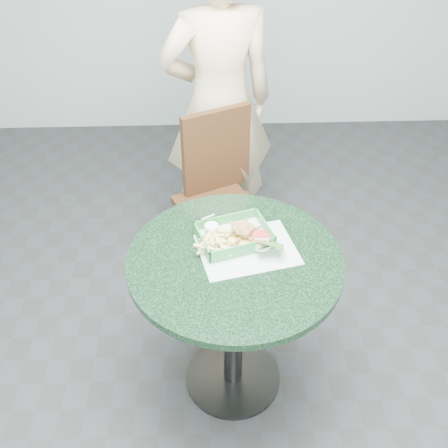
{
  "coord_description": "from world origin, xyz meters",
  "views": [
    {
      "loc": [
        -0.1,
        -1.46,
        2.12
      ],
      "look_at": [
        -0.04,
        0.1,
        0.85
      ],
      "focal_mm": 42.0,
      "sensor_mm": 36.0,
      "label": 1
    }
  ],
  "objects_px": {
    "diner_person": "(219,83)",
    "food_basket": "(234,241)",
    "cafe_table": "(234,292)",
    "crab_sandwich": "(242,237)",
    "dining_chair": "(217,187)",
    "sauce_ramekin": "(214,227)"
  },
  "relations": [
    {
      "from": "food_basket",
      "to": "crab_sandwich",
      "type": "height_order",
      "value": "crab_sandwich"
    },
    {
      "from": "diner_person",
      "to": "food_basket",
      "type": "height_order",
      "value": "diner_person"
    },
    {
      "from": "dining_chair",
      "to": "crab_sandwich",
      "type": "xyz_separation_m",
      "value": [
        0.08,
        -0.73,
        0.27
      ]
    },
    {
      "from": "diner_person",
      "to": "crab_sandwich",
      "type": "bearing_deg",
      "value": 79.84
    },
    {
      "from": "diner_person",
      "to": "food_basket",
      "type": "xyz_separation_m",
      "value": [
        0.03,
        -1.01,
        -0.21
      ]
    },
    {
      "from": "dining_chair",
      "to": "diner_person",
      "type": "bearing_deg",
      "value": 61.4
    },
    {
      "from": "dining_chair",
      "to": "food_basket",
      "type": "xyz_separation_m",
      "value": [
        0.05,
        -0.71,
        0.24
      ]
    },
    {
      "from": "diner_person",
      "to": "sauce_ramekin",
      "type": "bearing_deg",
      "value": 73.76
    },
    {
      "from": "dining_chair",
      "to": "diner_person",
      "type": "xyz_separation_m",
      "value": [
        0.02,
        0.3,
        0.45
      ]
    },
    {
      "from": "food_basket",
      "to": "crab_sandwich",
      "type": "xyz_separation_m",
      "value": [
        0.03,
        -0.01,
        0.03
      ]
    },
    {
      "from": "cafe_table",
      "to": "food_basket",
      "type": "distance_m",
      "value": 0.21
    },
    {
      "from": "crab_sandwich",
      "to": "food_basket",
      "type": "bearing_deg",
      "value": 154.68
    },
    {
      "from": "sauce_ramekin",
      "to": "diner_person",
      "type": "bearing_deg",
      "value": 87.22
    },
    {
      "from": "food_basket",
      "to": "crab_sandwich",
      "type": "distance_m",
      "value": 0.05
    },
    {
      "from": "cafe_table",
      "to": "food_basket",
      "type": "relative_size",
      "value": 3.05
    },
    {
      "from": "crab_sandwich",
      "to": "sauce_ramekin",
      "type": "xyz_separation_m",
      "value": [
        -0.11,
        0.06,
        -0.0
      ]
    },
    {
      "from": "cafe_table",
      "to": "crab_sandwich",
      "type": "xyz_separation_m",
      "value": [
        0.03,
        0.08,
        0.22
      ]
    },
    {
      "from": "dining_chair",
      "to": "food_basket",
      "type": "height_order",
      "value": "dining_chair"
    },
    {
      "from": "cafe_table",
      "to": "dining_chair",
      "type": "relative_size",
      "value": 0.89
    },
    {
      "from": "diner_person",
      "to": "food_basket",
      "type": "relative_size",
      "value": 7.22
    },
    {
      "from": "food_basket",
      "to": "crab_sandwich",
      "type": "relative_size",
      "value": 2.07
    },
    {
      "from": "food_basket",
      "to": "diner_person",
      "type": "bearing_deg",
      "value": 91.66
    }
  ]
}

